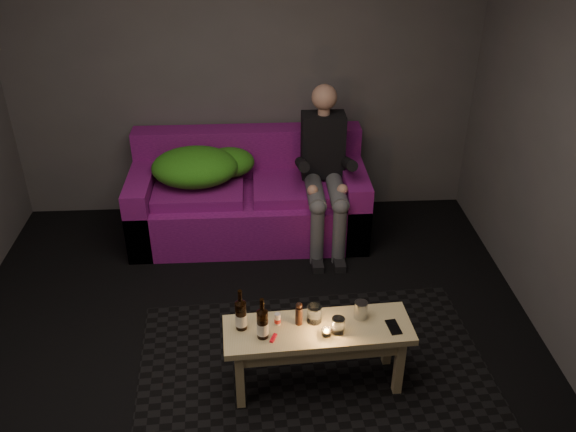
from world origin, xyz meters
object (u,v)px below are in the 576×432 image
steel_cup (361,310)px  sofa (249,199)px  beer_bottle_a (241,315)px  beer_bottle_b (262,323)px  person (325,166)px  coffee_table (318,338)px

steel_cup → sofa: bearing=110.5°
beer_bottle_a → beer_bottle_b: bearing=-34.0°
sofa → person: 0.74m
sofa → person: (0.62, -0.16, 0.37)m
sofa → person: person is taller
beer_bottle_a → steel_cup: (0.71, 0.06, -0.05)m
sofa → person: bearing=-14.3°
sofa → coffee_table: size_ratio=1.73×
person → coffee_table: bearing=-97.3°
sofa → beer_bottle_a: (-0.04, -1.84, 0.25)m
person → steel_cup: 1.63m
beer_bottle_b → steel_cup: (0.59, 0.14, -0.04)m
beer_bottle_b → steel_cup: beer_bottle_b is taller
sofa → coffee_table: (0.41, -1.86, 0.07)m
beer_bottle_a → beer_bottle_b: size_ratio=1.01×
coffee_table → beer_bottle_a: (-0.45, 0.02, 0.18)m
coffee_table → beer_bottle_a: 0.48m
sofa → beer_bottle_b: size_ratio=7.26×
coffee_table → beer_bottle_a: size_ratio=4.16×
sofa → coffee_table: sofa is taller
person → steel_cup: person is taller
person → coffee_table: (-0.22, -1.70, -0.30)m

